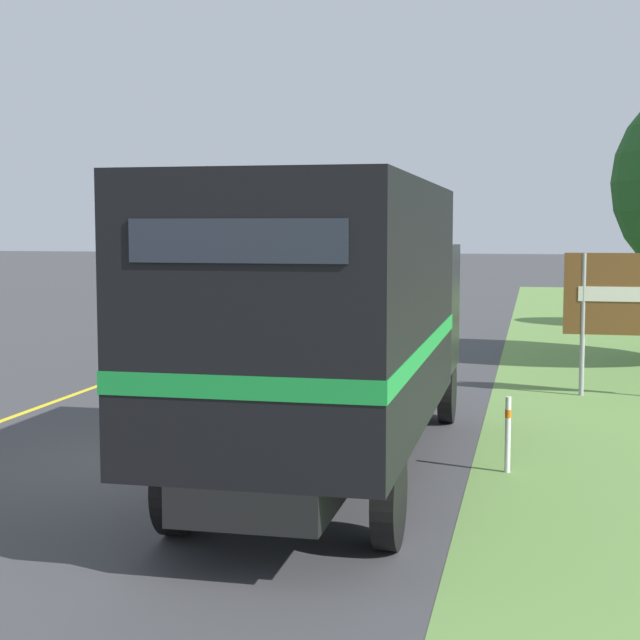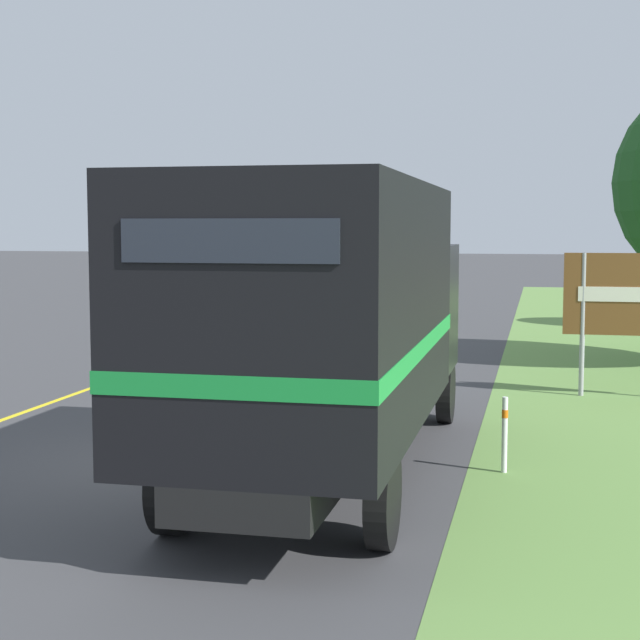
{
  "view_description": "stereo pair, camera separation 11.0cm",
  "coord_description": "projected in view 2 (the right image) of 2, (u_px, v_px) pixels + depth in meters",
  "views": [
    {
      "loc": [
        4.44,
        -11.69,
        3.04
      ],
      "look_at": [
        0.3,
        7.11,
        1.2
      ],
      "focal_mm": 55.0,
      "sensor_mm": 36.0,
      "label": 1
    },
    {
      "loc": [
        4.55,
        -11.67,
        3.04
      ],
      "look_at": [
        0.3,
        7.11,
        1.2
      ],
      "focal_mm": 55.0,
      "sensor_mm": 36.0,
      "label": 2
    }
  ],
  "objects": [
    {
      "name": "ground_plane",
      "position": [
        176.0,
        463.0,
        12.62
      ],
      "size": [
        200.0,
        200.0,
        0.0
      ],
      "primitive_type": "plane",
      "color": "#3D3D3F"
    },
    {
      "name": "centre_dash_far",
      "position": [
        399.0,
        319.0,
        32.31
      ],
      "size": [
        0.12,
        2.6,
        0.01
      ],
      "primitive_type": "cube",
      "color": "white",
      "rests_on": "ground"
    },
    {
      "name": "horse_trailer_truck",
      "position": [
        329.0,
        316.0,
        11.7
      ],
      "size": [
        2.47,
        8.28,
        3.52
      ],
      "color": "black",
      "rests_on": "ground"
    },
    {
      "name": "highway_sign",
      "position": [
        633.0,
        297.0,
        17.3
      ],
      "size": [
        2.31,
        0.09,
        2.91
      ],
      "color": "#9E9EA3",
      "rests_on": "ground"
    },
    {
      "name": "centre_dash_near",
      "position": [
        189.0,
        454.0,
        13.09
      ],
      "size": [
        0.12,
        2.6,
        0.01
      ],
      "primitive_type": "cube",
      "color": "white",
      "rests_on": "ground"
    },
    {
      "name": "centre_dash_farthest",
      "position": [
        423.0,
        304.0,
        38.72
      ],
      "size": [
        0.12,
        2.6,
        0.01
      ],
      "primitive_type": "cube",
      "color": "white",
      "rests_on": "ground"
    },
    {
      "name": "delineator_post",
      "position": [
        505.0,
        432.0,
        12.08
      ],
      "size": [
        0.08,
        0.08,
        0.95
      ],
      "color": "white",
      "rests_on": "ground"
    },
    {
      "name": "centre_dash_mid_b",
      "position": [
        364.0,
        342.0,
        25.9
      ],
      "size": [
        0.12,
        2.6,
        0.01
      ],
      "primitive_type": "cube",
      "color": "white",
      "rests_on": "ground"
    },
    {
      "name": "lead_car_white",
      "position": [
        295.0,
        302.0,
        26.74
      ],
      "size": [
        1.8,
        3.84,
        1.98
      ],
      "color": "black",
      "rests_on": "ground"
    },
    {
      "name": "edge_line_yellow",
      "position": [
        197.0,
        350.0,
        24.17
      ],
      "size": [
        0.12,
        55.48,
        0.01
      ],
      "primitive_type": "cube",
      "color": "yellow",
      "rests_on": "ground"
    },
    {
      "name": "centre_dash_mid_a",
      "position": [
        305.0,
        380.0,
        19.5
      ],
      "size": [
        0.12,
        2.6,
        0.01
      ],
      "primitive_type": "cube",
      "color": "white",
      "rests_on": "ground"
    }
  ]
}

